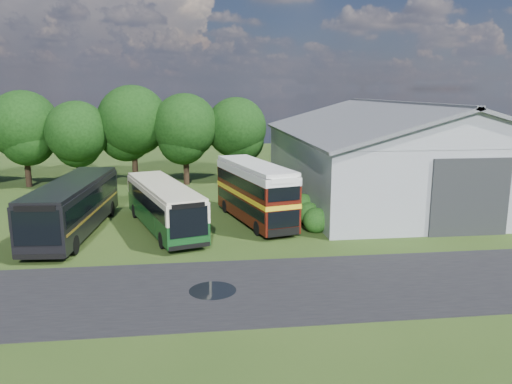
{
  "coord_description": "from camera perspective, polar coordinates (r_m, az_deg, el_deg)",
  "views": [
    {
      "loc": [
        -2.19,
        -24.82,
        9.19
      ],
      "look_at": [
        1.9,
        8.0,
        2.35
      ],
      "focal_mm": 35.0,
      "sensor_mm": 36.0,
      "label": 1
    }
  ],
  "objects": [
    {
      "name": "tree_left_b",
      "position": [
        49.67,
        -19.78,
        6.45
      ],
      "size": [
        5.78,
        5.78,
        8.16
      ],
      "color": "black",
      "rests_on": "ground"
    },
    {
      "name": "shrub_back",
      "position": [
        36.84,
        5.34,
        -2.81
      ],
      "size": [
        1.8,
        1.8,
        1.8
      ],
      "primitive_type": "sphere",
      "color": "#194714",
      "rests_on": "ground"
    },
    {
      "name": "tree_left_a",
      "position": [
        51.9,
        -25.02,
        6.94
      ],
      "size": [
        6.46,
        6.46,
        9.12
      ],
      "color": "black",
      "rests_on": "ground"
    },
    {
      "name": "tree_right_b",
      "position": [
        49.74,
        -2.27,
        7.35
      ],
      "size": [
        5.98,
        5.98,
        8.45
      ],
      "color": "black",
      "rests_on": "ground"
    },
    {
      "name": "tree_mid",
      "position": [
        50.05,
        -13.89,
        7.9
      ],
      "size": [
        6.8,
        6.8,
        9.6
      ],
      "color": "black",
      "rests_on": "ground"
    },
    {
      "name": "bus_green_single",
      "position": [
        33.5,
        -10.5,
        -1.53
      ],
      "size": [
        5.87,
        11.46,
        3.09
      ],
      "rotation": [
        0.0,
        0.0,
        0.31
      ],
      "color": "black",
      "rests_on": "ground"
    },
    {
      "name": "shrub_mid",
      "position": [
        34.96,
        6.04,
        -3.62
      ],
      "size": [
        1.6,
        1.6,
        1.6
      ],
      "primitive_type": "sphere",
      "color": "#194714",
      "rests_on": "ground"
    },
    {
      "name": "tree_right_a",
      "position": [
        48.75,
        -8.11,
        7.45
      ],
      "size": [
        6.26,
        6.26,
        8.83
      ],
      "color": "black",
      "rests_on": "ground"
    },
    {
      "name": "puddle",
      "position": [
        23.68,
        -4.98,
        -11.19
      ],
      "size": [
        2.2,
        2.2,
        0.01
      ],
      "primitive_type": "cylinder",
      "color": "black",
      "rests_on": "ground"
    },
    {
      "name": "bus_dark_single",
      "position": [
        34.2,
        -20.12,
        -1.49
      ],
      "size": [
        3.82,
        12.57,
        3.42
      ],
      "rotation": [
        0.0,
        0.0,
        -0.08
      ],
      "color": "black",
      "rests_on": "ground"
    },
    {
      "name": "ground",
      "position": [
        26.56,
        -1.96,
        -8.57
      ],
      "size": [
        120.0,
        120.0,
        0.0
      ],
      "primitive_type": "plane",
      "color": "#213912",
      "rests_on": "ground"
    },
    {
      "name": "asphalt_road",
      "position": [
        24.24,
        5.9,
        -10.66
      ],
      "size": [
        60.0,
        8.0,
        0.02
      ],
      "primitive_type": "cube",
      "color": "black",
      "rests_on": "ground"
    },
    {
      "name": "shrub_front",
      "position": [
        33.09,
        6.82,
        -4.53
      ],
      "size": [
        1.7,
        1.7,
        1.7
      ],
      "primitive_type": "sphere",
      "color": "#194714",
      "rests_on": "ground"
    },
    {
      "name": "bus_maroon_double",
      "position": [
        34.83,
        -0.13,
        -0.1
      ],
      "size": [
        4.83,
        9.98,
        4.16
      ],
      "rotation": [
        0.0,
        0.0,
        0.26
      ],
      "color": "black",
      "rests_on": "ground"
    },
    {
      "name": "storage_shed",
      "position": [
        44.56,
        15.69,
        4.78
      ],
      "size": [
        18.8,
        24.8,
        8.15
      ],
      "color": "gray",
      "rests_on": "ground"
    }
  ]
}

